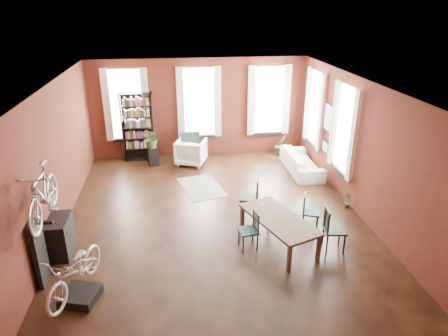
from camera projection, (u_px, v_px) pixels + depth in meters
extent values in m
plane|color=black|center=(215.00, 220.00, 9.52)|extent=(9.00, 9.00, 0.00)
cube|color=silver|center=(214.00, 86.00, 8.28)|extent=(7.00, 9.00, 0.04)
cube|color=#431710|center=(199.00, 108.00, 13.01)|extent=(7.00, 0.04, 3.20)
cube|color=#431710|center=(257.00, 293.00, 4.79)|extent=(7.00, 0.04, 3.20)
cube|color=#431710|center=(51.00, 166.00, 8.47)|extent=(0.04, 9.00, 3.20)
cube|color=#431710|center=(363.00, 151.00, 9.33)|extent=(0.04, 9.00, 3.20)
cube|color=white|center=(127.00, 105.00, 12.62)|extent=(1.00, 0.04, 2.20)
cube|color=beige|center=(126.00, 105.00, 12.55)|extent=(1.40, 0.06, 2.30)
cube|color=white|center=(199.00, 102.00, 12.90)|extent=(1.00, 0.04, 2.20)
cube|color=beige|center=(199.00, 103.00, 12.84)|extent=(1.40, 0.06, 2.30)
cube|color=white|center=(269.00, 100.00, 13.19)|extent=(1.00, 0.04, 2.20)
cube|color=beige|center=(269.00, 101.00, 13.12)|extent=(1.40, 0.06, 2.30)
cube|color=white|center=(345.00, 130.00, 10.16)|extent=(0.04, 1.00, 2.20)
cube|color=beige|center=(343.00, 130.00, 10.15)|extent=(0.06, 1.40, 2.30)
cube|color=white|center=(316.00, 108.00, 12.17)|extent=(0.04, 1.00, 2.20)
cube|color=beige|center=(314.00, 109.00, 12.16)|extent=(0.06, 1.40, 2.30)
cube|color=black|center=(329.00, 118.00, 11.16)|extent=(0.04, 0.55, 0.75)
cube|color=black|center=(326.00, 147.00, 11.49)|extent=(0.04, 0.45, 0.35)
cube|color=brown|center=(278.00, 231.00, 8.47)|extent=(1.47, 2.06, 0.64)
cube|color=#183531|center=(248.00, 231.00, 8.32)|extent=(0.43, 0.43, 0.83)
cube|color=black|center=(249.00, 197.00, 9.59)|extent=(0.54, 0.54, 0.95)
cube|color=black|center=(335.00, 230.00, 8.24)|extent=(0.49, 0.49, 0.94)
cube|color=#1B3C3A|center=(311.00, 212.00, 9.05)|extent=(0.49, 0.49, 0.84)
cube|color=black|center=(138.00, 127.00, 12.77)|extent=(1.00, 0.32, 2.20)
imported|color=white|center=(191.00, 150.00, 12.66)|extent=(1.09, 1.05, 0.89)
imported|color=beige|center=(302.00, 159.00, 12.10)|extent=(0.61, 2.08, 0.81)
cube|color=black|center=(201.00, 187.00, 11.20)|extent=(1.37, 1.81, 0.01)
cube|color=black|center=(81.00, 296.00, 6.97)|extent=(0.73, 0.73, 0.17)
cube|color=black|center=(40.00, 252.00, 7.20)|extent=(0.16, 0.60, 1.30)
cube|color=black|center=(61.00, 236.00, 8.14)|extent=(0.40, 0.80, 0.80)
cube|color=black|center=(153.00, 156.00, 12.61)|extent=(0.36, 0.36, 0.59)
imported|color=#376126|center=(280.00, 150.00, 13.48)|extent=(0.59, 0.81, 0.32)
imported|color=#336227|center=(347.00, 205.00, 10.08)|extent=(0.32, 0.45, 0.15)
imported|color=beige|center=(72.00, 252.00, 6.64)|extent=(0.83, 1.00, 1.63)
imported|color=#A5A8AD|center=(39.00, 176.00, 6.66)|extent=(0.47, 1.00, 1.66)
imported|color=#325E25|center=(152.00, 141.00, 12.38)|extent=(0.69, 0.73, 0.47)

